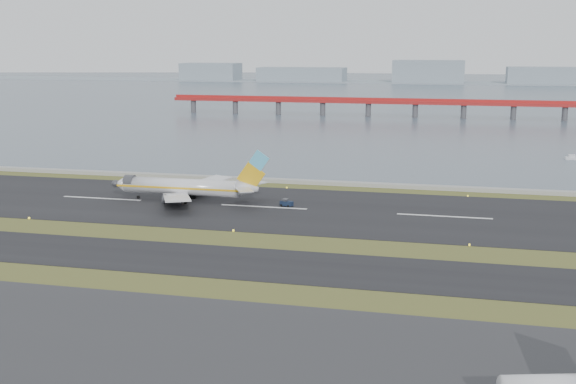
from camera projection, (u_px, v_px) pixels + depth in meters
name	position (u px, v px, depth m)	size (l,w,h in m)	color
ground	(221.00, 242.00, 134.28)	(1000.00, 1000.00, 0.00)	#36491A
apron_strip	(66.00, 366.00, 81.83)	(1000.00, 50.00, 0.10)	#2E2E31
taxiway_strip	(199.00, 260.00, 122.83)	(1000.00, 18.00, 0.10)	black
runway_strip	(264.00, 207.00, 162.87)	(1000.00, 45.00, 0.10)	black
seawall	(293.00, 181.00, 191.38)	(1000.00, 2.50, 1.00)	#969691
bay_water	(406.00, 92.00, 572.85)	(1400.00, 800.00, 1.30)	#455263
red_pier	(415.00, 103.00, 366.65)	(260.00, 5.00, 10.20)	#A91E1D
far_shoreline	(432.00, 76.00, 721.10)	(1400.00, 80.00, 60.50)	#86949E
airliner	(187.00, 187.00, 168.15)	(38.52, 32.89, 12.80)	silver
pushback_tug	(286.00, 203.00, 163.35)	(3.14, 2.44, 1.78)	#121D32
workboat_near	(576.00, 158.00, 230.90)	(7.03, 2.35, 1.70)	silver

